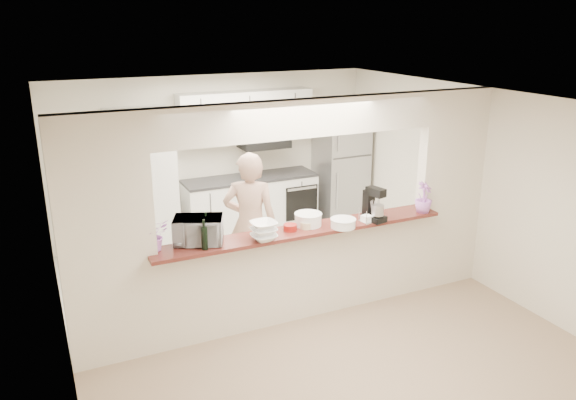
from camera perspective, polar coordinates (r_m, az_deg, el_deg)
floor at (r=6.65m, az=1.29°, el=-11.62°), size 6.00×6.00×0.00m
tile_overlay at (r=7.92m, az=-3.72°, el=-6.56°), size 5.00×2.90×0.01m
partition at (r=6.06m, az=1.38°, el=0.67°), size 5.00×0.15×2.50m
bar_counter at (r=6.39m, az=1.34°, el=-7.14°), size 3.40×0.38×1.09m
kitchen_cabinets at (r=8.58m, az=-7.89°, el=2.13°), size 3.15×0.62×2.25m
refrigerator at (r=9.42m, az=5.36°, el=2.87°), size 0.75×0.70×1.70m
flower_left at (r=5.70m, az=-13.46°, el=-3.50°), size 0.36×0.34×0.31m
wine_bottle_a at (r=5.63m, az=-8.49°, el=-3.83°), size 0.06×0.06×0.32m
wine_bottle_b at (r=5.85m, az=-8.31°, el=-3.01°), size 0.06×0.06×0.31m
toaster_oven at (r=5.80m, az=-9.10°, el=-3.05°), size 0.58×0.49×0.27m
serving_bowls at (r=5.81m, az=-2.48°, el=-3.19°), size 0.28×0.28×0.20m
plate_stack_a at (r=6.23m, az=2.06°, el=-1.98°), size 0.31×0.31×0.14m
plate_stack_b at (r=6.21m, az=5.62°, el=-2.34°), size 0.28×0.28×0.10m
red_bowl at (r=6.09m, az=0.22°, el=-2.81°), size 0.15×0.15×0.07m
tan_bowl at (r=6.17m, az=1.90°, el=-2.49°), size 0.16×0.16×0.08m
utensil_caddy at (r=6.41m, az=8.38°, el=-1.31°), size 0.27×0.18×0.24m
stand_mixer at (r=6.43m, az=8.70°, el=-0.57°), size 0.22×0.30×0.39m
flower_right at (r=6.81m, az=13.62°, el=0.25°), size 0.27×0.27×0.37m
person at (r=6.83m, az=-3.85°, el=-2.54°), size 0.78×0.68×1.79m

